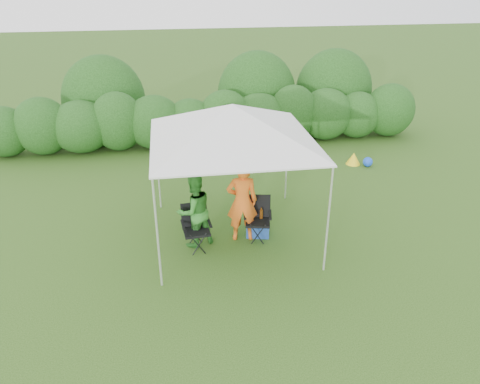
{
  "coord_description": "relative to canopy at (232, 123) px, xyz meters",
  "views": [
    {
      "loc": [
        -1.17,
        -7.89,
        5.18
      ],
      "look_at": [
        0.13,
        0.4,
        1.05
      ],
      "focal_mm": 35.0,
      "sensor_mm": 36.0,
      "label": 1
    }
  ],
  "objects": [
    {
      "name": "lawn_toy",
      "position": [
        4.03,
        3.24,
        -2.3
      ],
      "size": [
        0.68,
        0.56,
        0.34
      ],
      "color": "yellow",
      "rests_on": "ground"
    },
    {
      "name": "chair_right",
      "position": [
        0.5,
        -0.14,
        -1.95
      ],
      "size": [
        0.63,
        0.59,
        0.9
      ],
      "rotation": [
        0.0,
        0.0,
        -0.19
      ],
      "color": "black",
      "rests_on": "ground"
    },
    {
      "name": "cooler",
      "position": [
        0.52,
        -0.08,
        -2.25
      ],
      "size": [
        0.56,
        0.46,
        0.42
      ],
      "rotation": [
        0.0,
        0.0,
        -0.21
      ],
      "color": "#204595",
      "rests_on": "ground"
    },
    {
      "name": "man",
      "position": [
        0.17,
        -0.15,
        -1.6
      ],
      "size": [
        0.66,
        0.46,
        1.72
      ],
      "primitive_type": "imported",
      "rotation": [
        0.0,
        0.0,
        3.07
      ],
      "color": "orange",
      "rests_on": "ground"
    },
    {
      "name": "hedge",
      "position": [
        0.03,
        5.5,
        -1.64
      ],
      "size": [
        13.47,
        1.53,
        1.8
      ],
      "color": "#23531A",
      "rests_on": "ground"
    },
    {
      "name": "woman",
      "position": [
        -0.8,
        -0.22,
        -1.7
      ],
      "size": [
        0.92,
        0.83,
        1.53
      ],
      "primitive_type": "imported",
      "rotation": [
        0.0,
        0.0,
        3.56
      ],
      "color": "#32822A",
      "rests_on": "ground"
    },
    {
      "name": "ground",
      "position": [
        0.0,
        -0.5,
        -2.46
      ],
      "size": [
        70.0,
        70.0,
        0.0
      ],
      "primitive_type": "plane",
      "color": "#365B1C"
    },
    {
      "name": "canopy",
      "position": [
        0.0,
        0.0,
        0.0
      ],
      "size": [
        3.1,
        3.1,
        2.83
      ],
      "color": "silver",
      "rests_on": "ground"
    },
    {
      "name": "bottle",
      "position": [
        0.58,
        -0.12,
        -1.92
      ],
      "size": [
        0.07,
        0.07,
        0.25
      ],
      "primitive_type": "cylinder",
      "color": "#592D0C",
      "rests_on": "cooler"
    },
    {
      "name": "chair_left",
      "position": [
        -0.79,
        -0.32,
        -1.94
      ],
      "size": [
        0.61,
        0.56,
        0.92
      ],
      "rotation": [
        0.0,
        0.0,
        0.09
      ],
      "color": "black",
      "rests_on": "ground"
    }
  ]
}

